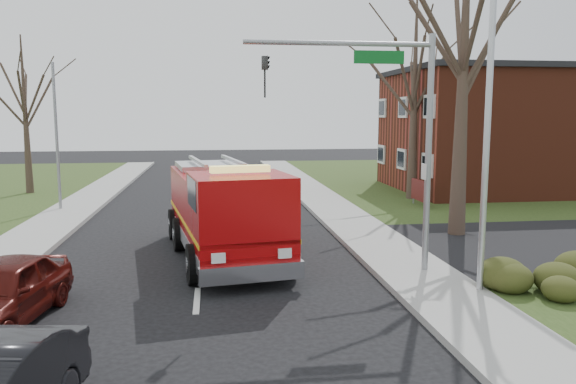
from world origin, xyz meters
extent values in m
plane|color=black|center=(0.00, 0.00, 0.00)|extent=(120.00, 120.00, 0.00)
cube|color=#9F9F9A|center=(6.20, 0.00, 0.07)|extent=(2.40, 80.00, 0.15)
cube|color=maroon|center=(19.00, 18.00, 3.50)|extent=(15.00, 10.00, 7.00)
cube|color=black|center=(19.00, 18.00, 7.10)|extent=(15.40, 10.40, 0.30)
cube|color=silver|center=(11.45, 18.00, 2.00)|extent=(0.12, 1.40, 1.20)
cube|color=#561514|center=(10.50, 12.50, 0.90)|extent=(0.12, 2.00, 1.00)
cylinder|color=gray|center=(10.50, 11.70, 0.45)|extent=(0.08, 0.08, 0.90)
cylinder|color=gray|center=(10.50, 13.30, 0.45)|extent=(0.08, 0.08, 0.90)
ellipsoid|color=#2E3714|center=(9.00, -1.00, 0.58)|extent=(2.80, 2.00, 0.90)
cone|color=#3C2E23|center=(9.50, 6.00, 6.00)|extent=(0.64, 0.64, 12.00)
cone|color=#3C2E23|center=(11.00, 15.00, 5.25)|extent=(0.56, 0.56, 10.50)
cone|color=#3C2E23|center=(-10.00, 20.00, 4.50)|extent=(0.44, 0.44, 9.00)
cylinder|color=gray|center=(6.50, 1.50, 3.40)|extent=(0.18, 0.18, 6.80)
cylinder|color=gray|center=(3.90, 1.50, 6.50)|extent=(5.20, 0.14, 0.14)
cube|color=#0C591E|center=(5.00, 1.50, 6.15)|extent=(1.40, 0.06, 0.35)
imported|color=black|center=(1.90, 1.50, 6.15)|extent=(0.22, 0.18, 1.10)
cylinder|color=#B7BABF|center=(7.20, -0.50, 4.20)|extent=(0.16, 0.16, 8.40)
cylinder|color=gray|center=(-6.80, 14.00, 3.50)|extent=(0.14, 0.14, 7.00)
cube|color=#A00708|center=(0.59, 5.55, 1.59)|extent=(3.45, 5.67, 2.15)
cube|color=#A00708|center=(1.19, 1.71, 1.74)|extent=(3.04, 3.04, 2.46)
cube|color=#B7BABF|center=(0.78, 4.34, 0.72)|extent=(3.89, 8.30, 0.46)
cube|color=#E5B20C|center=(0.78, 4.34, 1.28)|extent=(3.90, 8.31, 0.12)
cube|color=black|center=(1.37, 0.59, 2.51)|extent=(2.35, 0.47, 0.87)
cube|color=#E5D866|center=(1.19, 1.71, 3.12)|extent=(1.67, 0.61, 0.18)
cylinder|color=black|center=(-0.11, 1.40, 0.56)|extent=(0.53, 1.17, 1.13)
cylinder|color=black|center=(2.52, 1.81, 0.56)|extent=(0.53, 1.17, 1.13)
cylinder|color=black|center=(-1.01, 7.16, 0.56)|extent=(0.53, 1.17, 1.13)
cylinder|color=black|center=(1.62, 7.58, 0.56)|extent=(0.53, 1.17, 1.13)
imported|color=#420E0A|center=(-4.20, -1.00, 0.73)|extent=(2.40, 4.52, 1.47)
camera|label=1|loc=(0.46, -13.65, 4.61)|focal=35.00mm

